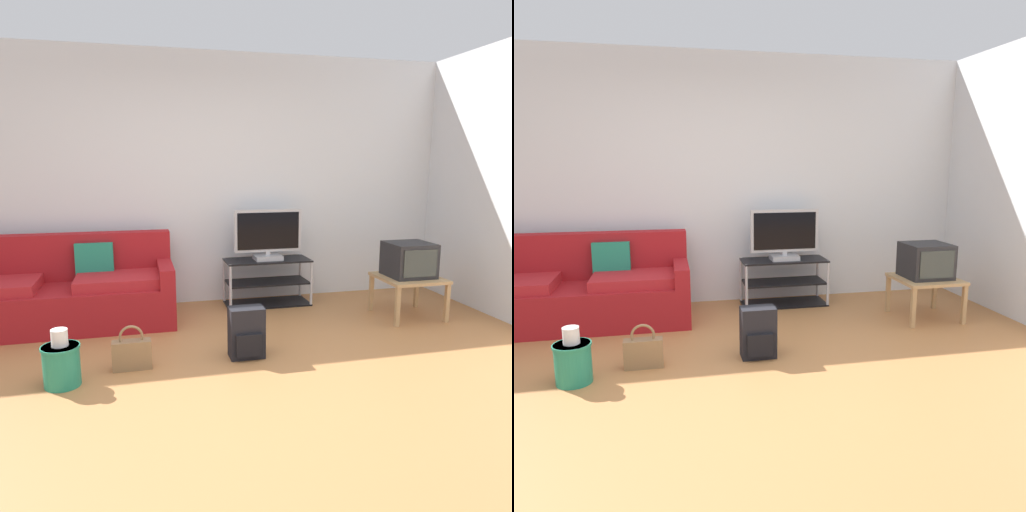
{
  "view_description": "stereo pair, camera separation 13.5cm",
  "coord_description": "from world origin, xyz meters",
  "views": [
    {
      "loc": [
        -0.48,
        -2.9,
        1.53
      ],
      "look_at": [
        0.55,
        1.25,
        0.72
      ],
      "focal_mm": 34.04,
      "sensor_mm": 36.0,
      "label": 1
    },
    {
      "loc": [
        -0.35,
        -2.93,
        1.53
      ],
      "look_at": [
        0.55,
        1.25,
        0.72
      ],
      "focal_mm": 34.04,
      "sensor_mm": 36.0,
      "label": 2
    }
  ],
  "objects": [
    {
      "name": "side_table",
      "position": [
        2.16,
        1.35,
        0.36
      ],
      "size": [
        0.6,
        0.6,
        0.42
      ],
      "color": "tan",
      "rests_on": "ground_plane"
    },
    {
      "name": "wall_back",
      "position": [
        0.0,
        2.45,
        1.35
      ],
      "size": [
        9.0,
        0.1,
        2.7
      ],
      "primitive_type": "cube",
      "color": "silver",
      "rests_on": "ground_plane"
    },
    {
      "name": "couch",
      "position": [
        -1.22,
        1.91,
        0.32
      ],
      "size": [
        2.14,
        0.83,
        0.85
      ],
      "color": "maroon",
      "rests_on": "ground_plane"
    },
    {
      "name": "handbag",
      "position": [
        -0.56,
        0.68,
        0.12
      ],
      "size": [
        0.29,
        0.11,
        0.34
      ],
      "rotation": [
        0.0,
        0.0,
        0.35
      ],
      "color": "olive",
      "rests_on": "ground_plane"
    },
    {
      "name": "tv_stand",
      "position": [
        0.89,
        2.11,
        0.25
      ],
      "size": [
        0.92,
        0.4,
        0.51
      ],
      "color": "black",
      "rests_on": "ground_plane"
    },
    {
      "name": "cleaning_bucket",
      "position": [
        -1.04,
        0.51,
        0.17
      ],
      "size": [
        0.27,
        0.27,
        0.41
      ],
      "color": "#238466",
      "rests_on": "ground_plane"
    },
    {
      "name": "crt_tv",
      "position": [
        2.16,
        1.36,
        0.59
      ],
      "size": [
        0.43,
        0.42,
        0.34
      ],
      "color": "#232326",
      "rests_on": "side_table"
    },
    {
      "name": "backpack",
      "position": [
        0.33,
        0.7,
        0.2
      ],
      "size": [
        0.28,
        0.25,
        0.41
      ],
      "rotation": [
        0.0,
        0.0,
        -0.28
      ],
      "color": "black",
      "rests_on": "ground_plane"
    },
    {
      "name": "flat_tv",
      "position": [
        0.89,
        2.09,
        0.78
      ],
      "size": [
        0.74,
        0.22,
        0.55
      ],
      "color": "#B2B2B7",
      "rests_on": "tv_stand"
    },
    {
      "name": "ground_plane",
      "position": [
        0.0,
        0.0,
        -0.01
      ],
      "size": [
        9.0,
        9.8,
        0.02
      ],
      "primitive_type": "cube",
      "color": "#B27542"
    }
  ]
}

